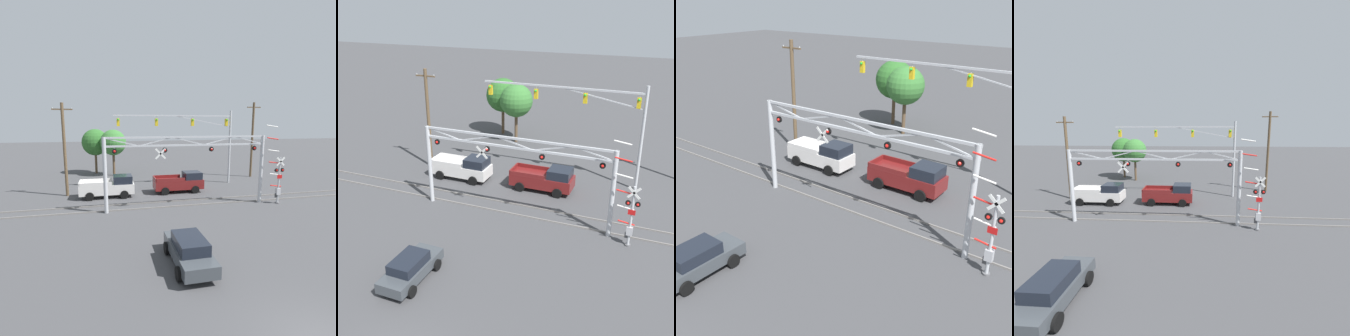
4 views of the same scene
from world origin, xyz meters
The scene contains 12 objects.
rail_track_near centered at (0.00, 14.85, 0.05)m, with size 80.00×0.08×0.10m, color gray.
rail_track_far centered at (0.00, 16.28, 0.05)m, with size 80.00×0.08×0.10m, color gray.
crossing_gantry centered at (-0.01, 14.56, 3.88)m, with size 13.37×0.31×5.82m.
crossing_signal_mast centered at (7.74, 13.88, 2.19)m, with size 1.91×0.35×6.71m.
traffic_signal_span centered at (3.92, 22.37, 5.84)m, with size 13.11×0.39×8.24m.
pickup_truck_lead centered at (0.72, 19.48, 0.98)m, with size 4.89×2.13×2.00m.
pickup_truck_following centered at (-6.23, 19.12, 0.98)m, with size 4.93×2.13×2.00m.
sedan_waiting centered at (-2.58, 5.98, 0.76)m, with size 1.87×4.13×1.47m.
utility_pole_left centered at (-10.19, 20.41, 4.48)m, with size 1.80×0.28×8.67m.
utility_pole_right centered at (11.69, 24.97, 4.85)m, with size 1.80×0.28×9.41m.
background_tree_beyond_span centered at (-7.97, 31.72, 4.28)m, with size 3.59×3.59×6.09m.
background_tree_far_left_verge centered at (-5.61, 29.59, 4.35)m, with size 3.34×3.34×6.04m.
Camera 1 is at (-6.18, -5.32, 6.78)m, focal length 28.00 mm.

